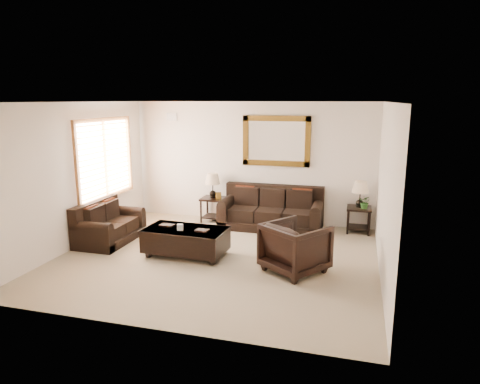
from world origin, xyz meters
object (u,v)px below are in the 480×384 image
(coffee_table, at_px, (186,239))
(end_table_left, at_px, (213,190))
(sofa, at_px, (272,213))
(loveseat, at_px, (108,227))
(end_table_right, at_px, (360,199))
(armchair, at_px, (295,245))

(coffee_table, bearing_deg, end_table_left, 99.03)
(sofa, xyz_separation_m, loveseat, (-2.93, -1.77, -0.03))
(sofa, height_order, end_table_right, end_table_right)
(sofa, xyz_separation_m, end_table_right, (1.83, 0.14, 0.39))
(loveseat, height_order, armchair, armchair)
(end_table_right, bearing_deg, sofa, -175.52)
(armchair, bearing_deg, loveseat, 27.52)
(sofa, relative_size, end_table_right, 2.00)
(sofa, height_order, coffee_table, sofa)
(coffee_table, xyz_separation_m, armchair, (1.99, -0.22, 0.14))
(sofa, relative_size, loveseat, 1.55)
(end_table_left, bearing_deg, coffee_table, -83.50)
(sofa, xyz_separation_m, armchair, (0.85, -2.32, 0.12))
(loveseat, distance_m, coffee_table, 1.82)
(loveseat, relative_size, coffee_table, 0.94)
(loveseat, xyz_separation_m, end_table_right, (4.76, 1.91, 0.42))
(loveseat, relative_size, end_table_left, 1.27)
(end_table_right, xyz_separation_m, armchair, (-0.98, -2.46, -0.26))
(sofa, bearing_deg, loveseat, -148.92)
(end_table_right, bearing_deg, end_table_left, -179.92)
(sofa, height_order, armchair, armchair)
(loveseat, bearing_deg, end_table_left, -38.88)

